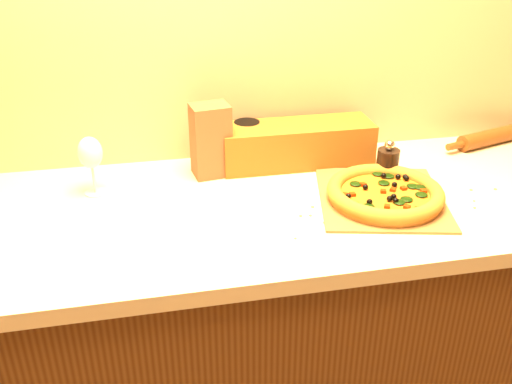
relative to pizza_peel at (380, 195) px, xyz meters
name	(u,v)px	position (x,y,z in m)	size (l,w,h in m)	color
cabinet	(255,343)	(-0.33, 0.03, -0.47)	(2.80, 0.65, 0.86)	#48260F
countertop	(255,210)	(-0.33, 0.03, -0.02)	(2.84, 0.68, 0.04)	beige
pizza_peel	(380,195)	(0.00, 0.00, 0.00)	(0.39, 0.51, 0.01)	brown
pizza	(385,194)	(0.00, -0.03, 0.02)	(0.30, 0.30, 0.04)	#AD692B
pepper_grinder	(388,163)	(0.06, 0.10, 0.04)	(0.06, 0.06, 0.12)	black
rolling_pin	(492,137)	(0.49, 0.27, 0.02)	(0.37, 0.12, 0.05)	#512E0E
bread_bag	(296,144)	(-0.16, 0.25, 0.06)	(0.44, 0.14, 0.12)	brown
wine_glass	(90,154)	(-0.74, 0.17, 0.11)	(0.06, 0.06, 0.16)	silver
paper_bag	(211,141)	(-0.42, 0.23, 0.10)	(0.10, 0.08, 0.21)	brown
dark_jar	(247,141)	(-0.30, 0.30, 0.06)	(0.08, 0.08, 0.12)	black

